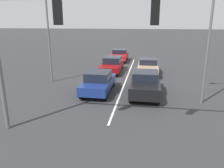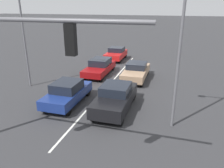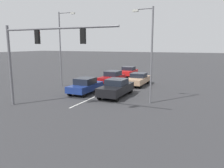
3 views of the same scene
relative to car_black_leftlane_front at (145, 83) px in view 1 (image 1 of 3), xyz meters
name	(u,v)px [view 1 (image 1 of 3)]	position (x,y,z in m)	size (l,w,h in m)	color
ground_plane	(130,69)	(1.65, -7.96, -0.80)	(240.00, 240.00, 0.00)	#333335
lane_stripe_left_divider	(127,77)	(1.65, -4.46, -0.79)	(0.12, 19.00, 0.01)	silver
car_black_leftlane_front	(145,83)	(0.00, 0.00, 0.00)	(1.90, 4.64, 1.59)	black
car_navy_midlane_front	(98,82)	(3.25, 0.07, -0.03)	(1.82, 4.22, 1.51)	navy
car_maroon_midlane_second	(112,64)	(3.35, -6.57, -0.06)	(1.86, 4.66, 1.46)	maroon
car_tan_leftlane_second	(148,66)	(-0.17, -6.18, -0.06)	(1.84, 4.56, 1.43)	tan
car_red_midlane_third	(119,55)	(3.40, -12.53, -0.04)	(1.90, 4.00, 1.46)	red
traffic_signal_gantry	(56,31)	(3.55, 6.03, 3.70)	(9.13, 0.37, 6.10)	slate
street_lamp_right_shoulder	(50,23)	(7.47, -2.07, 3.95)	(2.10, 0.24, 8.22)	slate
street_lamp_left_shoulder	(207,31)	(-3.31, 1.12, 3.55)	(1.68, 0.24, 7.56)	slate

